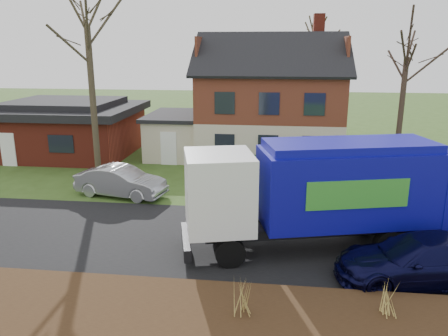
# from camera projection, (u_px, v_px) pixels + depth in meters

# --- Properties ---
(ground) EXTENTS (120.00, 120.00, 0.00)m
(ground) POSITION_uv_depth(u_px,v_px,m) (209.00, 239.00, 16.83)
(ground) COLOR #324D19
(ground) RESTS_ON ground
(road) EXTENTS (80.00, 7.00, 0.02)m
(road) POSITION_uv_depth(u_px,v_px,m) (209.00, 239.00, 16.83)
(road) COLOR black
(road) RESTS_ON ground
(mulch_verge) EXTENTS (80.00, 3.50, 0.30)m
(mulch_verge) POSITION_uv_depth(u_px,v_px,m) (179.00, 317.00, 11.72)
(mulch_verge) COLOR black
(mulch_verge) RESTS_ON ground
(main_house) EXTENTS (12.95, 8.95, 9.26)m
(main_house) POSITION_uv_depth(u_px,v_px,m) (262.00, 96.00, 28.90)
(main_house) COLOR beige
(main_house) RESTS_ON ground
(ranch_house) EXTENTS (9.80, 8.20, 3.70)m
(ranch_house) POSITION_uv_depth(u_px,v_px,m) (66.00, 127.00, 30.17)
(ranch_house) COLOR maroon
(ranch_house) RESTS_ON ground
(garbage_truck) EXTENTS (9.63, 4.70, 3.99)m
(garbage_truck) POSITION_uv_depth(u_px,v_px,m) (321.00, 189.00, 15.53)
(garbage_truck) COLOR black
(garbage_truck) RESTS_ON ground
(silver_sedan) EXTENTS (4.76, 2.48, 1.49)m
(silver_sedan) POSITION_uv_depth(u_px,v_px,m) (121.00, 181.00, 21.61)
(silver_sedan) COLOR #A2A5A9
(silver_sedan) RESTS_ON ground
(navy_wagon) EXTENTS (5.55, 2.98, 1.53)m
(navy_wagon) POSITION_uv_depth(u_px,v_px,m) (420.00, 260.00, 13.59)
(navy_wagon) COLOR black
(navy_wagon) RESTS_ON ground
(tree_front_west) EXTENTS (3.89, 3.89, 11.57)m
(tree_front_west) POSITION_uv_depth(u_px,v_px,m) (85.00, 0.00, 22.50)
(tree_front_west) COLOR #3F3626
(tree_front_west) RESTS_ON ground
(tree_front_east) EXTENTS (3.43, 3.43, 9.53)m
(tree_front_east) POSITION_uv_depth(u_px,v_px,m) (409.00, 36.00, 23.24)
(tree_front_east) COLOR #382921
(tree_front_east) RESTS_ON ground
(tree_back) EXTENTS (3.31, 3.31, 10.50)m
(tree_back) POSITION_uv_depth(u_px,v_px,m) (316.00, 27.00, 34.45)
(tree_back) COLOR #453A29
(tree_back) RESTS_ON ground
(grass_clump_mid) EXTENTS (0.36, 0.30, 1.00)m
(grass_clump_mid) POSITION_uv_depth(u_px,v_px,m) (242.00, 298.00, 11.46)
(grass_clump_mid) COLOR #A78E49
(grass_clump_mid) RESTS_ON mulch_verge
(grass_clump_east) EXTENTS (0.37, 0.31, 0.93)m
(grass_clump_east) POSITION_uv_depth(u_px,v_px,m) (389.00, 298.00, 11.51)
(grass_clump_east) COLOR tan
(grass_clump_east) RESTS_ON mulch_verge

